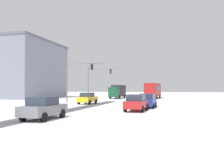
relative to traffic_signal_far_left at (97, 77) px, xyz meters
name	(u,v)px	position (x,y,z in m)	size (l,w,h in m)	color
wheel_track_left_lane	(79,109)	(4.77, -21.56, -4.46)	(0.86, 34.13, 0.01)	#4C4C51
wheel_track_right_lane	(70,109)	(3.83, -21.56, -4.46)	(1.15, 34.13, 0.01)	#4C4C51
sidewalk_kerb_right	(202,113)	(16.97, -23.11, -4.40)	(4.00, 34.13, 0.12)	white
traffic_signal_far_left	(97,77)	(0.00, 0.00, 0.00)	(6.60, 0.45, 6.50)	slate
traffic_signal_near_left	(77,74)	(-0.17, -10.08, -0.03)	(6.09, 0.38, 6.50)	slate
car_yellow_cab_lead	(87,98)	(2.49, -12.49, -3.64)	(1.91, 4.14, 1.62)	yellow
car_blue_second	(147,101)	(11.59, -17.38, -3.64)	(1.95, 4.16, 1.62)	#233899
car_red_third	(136,103)	(10.99, -22.01, -3.64)	(2.01, 4.19, 1.62)	red
car_grey_fourth	(43,108)	(5.49, -30.06, -3.64)	(1.96, 4.17, 1.62)	slate
bus_oncoming	(153,90)	(10.06, 10.43, -2.47)	(3.03, 11.10, 3.38)	#B21E1E
box_truck_delivery	(118,91)	(2.28, 8.22, -2.83)	(2.54, 7.49, 3.02)	#194C2D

